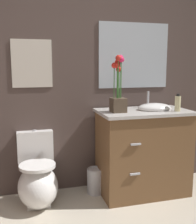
% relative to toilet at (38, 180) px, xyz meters
% --- Properties ---
extents(wall_back, '(3.93, 0.05, 2.50)m').
position_rel_toilet_xyz_m(wall_back, '(0.76, 0.30, 1.01)').
color(wall_back, '#4C3D38').
rests_on(wall_back, ground_plane).
extents(toilet, '(0.38, 0.59, 0.69)m').
position_rel_toilet_xyz_m(toilet, '(0.00, 0.00, 0.00)').
color(toilet, white).
rests_on(toilet, ground_plane).
extents(vanity_cabinet, '(0.94, 0.56, 1.07)m').
position_rel_toilet_xyz_m(vanity_cabinet, '(1.09, -0.03, 0.21)').
color(vanity_cabinet, brown).
rests_on(vanity_cabinet, ground_plane).
extents(flower_vase, '(0.14, 0.14, 0.56)m').
position_rel_toilet_xyz_m(flower_vase, '(0.80, -0.06, 0.85)').
color(flower_vase, '#4C3D2D').
rests_on(flower_vase, vanity_cabinet).
extents(soap_bottle, '(0.06, 0.06, 0.18)m').
position_rel_toilet_xyz_m(soap_bottle, '(1.39, -0.17, 0.73)').
color(soap_bottle, beige).
rests_on(soap_bottle, vanity_cabinet).
extents(trash_bin, '(0.18, 0.18, 0.27)m').
position_rel_toilet_xyz_m(trash_bin, '(0.60, 0.08, -0.11)').
color(trash_bin, '#B7B7BC').
rests_on(trash_bin, ground_plane).
extents(wall_poster, '(0.39, 0.01, 0.47)m').
position_rel_toilet_xyz_m(wall_poster, '(0.00, 0.27, 1.12)').
color(wall_poster, beige).
extents(wall_mirror, '(0.80, 0.01, 0.70)m').
position_rel_toilet_xyz_m(wall_mirror, '(1.09, 0.27, 1.21)').
color(wall_mirror, '#B2BCC6').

